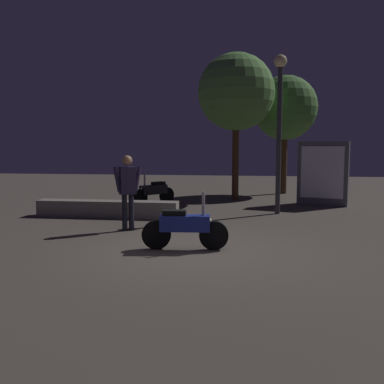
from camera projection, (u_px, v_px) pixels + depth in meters
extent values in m
plane|color=#4C443D|center=(194.00, 250.00, 8.37)|extent=(40.00, 40.00, 0.00)
cylinder|color=black|center=(156.00, 235.00, 8.46)|extent=(0.57, 0.14, 0.56)
cylinder|color=black|center=(214.00, 235.00, 8.40)|extent=(0.57, 0.14, 0.56)
cube|color=navy|center=(185.00, 223.00, 8.40)|extent=(0.97, 0.37, 0.30)
cube|color=black|center=(174.00, 213.00, 8.39)|extent=(0.46, 0.27, 0.10)
cylinder|color=gray|center=(203.00, 204.00, 8.34)|extent=(0.06, 0.06, 0.45)
sphere|color=#F2EABF|center=(209.00, 221.00, 8.37)|extent=(0.12, 0.12, 0.12)
cylinder|color=black|center=(167.00, 195.00, 14.95)|extent=(0.45, 0.49, 0.56)
cylinder|color=black|center=(140.00, 198.00, 14.24)|extent=(0.45, 0.49, 0.56)
cube|color=black|center=(153.00, 190.00, 14.57)|extent=(0.85, 0.91, 0.30)
cube|color=black|center=(158.00, 183.00, 14.68)|extent=(0.47, 0.49, 0.10)
cylinder|color=gray|center=(145.00, 179.00, 14.30)|extent=(0.08, 0.08, 0.45)
sphere|color=#F2EABF|center=(142.00, 189.00, 14.27)|extent=(0.12, 0.12, 0.12)
cylinder|color=black|center=(131.00, 212.00, 10.30)|extent=(0.12, 0.12, 0.85)
cylinder|color=black|center=(125.00, 213.00, 10.24)|extent=(0.12, 0.12, 0.85)
cube|color=#261E38|center=(127.00, 181.00, 10.19)|extent=(0.43, 0.39, 0.63)
sphere|color=#9E7251|center=(127.00, 160.00, 10.14)|extent=(0.24, 0.24, 0.24)
cylinder|color=#261E38|center=(137.00, 179.00, 10.28)|extent=(0.21, 0.17, 0.58)
cylinder|color=#261E38|center=(117.00, 180.00, 10.09)|extent=(0.21, 0.17, 0.58)
cylinder|color=#38383D|center=(279.00, 141.00, 12.57)|extent=(0.14, 0.14, 4.18)
sphere|color=#F9E59E|center=(281.00, 61.00, 12.33)|extent=(0.36, 0.36, 0.36)
cylinder|color=#4C331E|center=(284.00, 162.00, 17.89)|extent=(0.24, 0.24, 2.56)
sphere|color=#477A38|center=(285.00, 108.00, 17.65)|extent=(2.57, 2.57, 2.57)
cylinder|color=#4C331E|center=(235.00, 160.00, 15.81)|extent=(0.24, 0.24, 2.88)
sphere|color=#568C42|center=(236.00, 92.00, 15.55)|extent=(2.72, 2.72, 2.72)
cube|color=#595960|center=(323.00, 173.00, 14.51)|extent=(1.68, 0.91, 2.10)
cube|color=white|center=(322.00, 172.00, 14.26)|extent=(1.31, 0.40, 1.68)
cube|color=gray|center=(107.00, 209.00, 12.22)|extent=(3.94, 0.50, 0.45)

